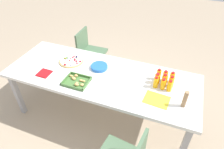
# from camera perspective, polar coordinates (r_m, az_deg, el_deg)

# --- Properties ---
(ground_plane) EXTENTS (12.00, 12.00, 0.00)m
(ground_plane) POSITION_cam_1_polar(r_m,az_deg,el_deg) (2.94, -2.77, -11.48)
(ground_plane) COLOR tan
(party_table) EXTENTS (2.36, 0.88, 0.74)m
(party_table) POSITION_cam_1_polar(r_m,az_deg,el_deg) (2.45, -3.25, -1.17)
(party_table) COLOR silver
(party_table) RESTS_ON ground_plane
(chair_near_right) EXTENTS (0.41, 0.41, 0.83)m
(chair_near_right) POSITION_cam_1_polar(r_m,az_deg,el_deg) (3.38, -6.67, 7.08)
(chair_near_right) COLOR #4C6B4C
(chair_near_right) RESTS_ON ground_plane
(juice_bottle_0) EXTENTS (0.06, 0.06, 0.14)m
(juice_bottle_0) POSITION_cam_1_polar(r_m,az_deg,el_deg) (2.37, 16.94, -0.87)
(juice_bottle_0) COLOR #FAAE14
(juice_bottle_0) RESTS_ON party_table
(juice_bottle_1) EXTENTS (0.06, 0.06, 0.14)m
(juice_bottle_1) POSITION_cam_1_polar(r_m,az_deg,el_deg) (2.36, 15.08, -0.49)
(juice_bottle_1) COLOR #F9AE14
(juice_bottle_1) RESTS_ON party_table
(juice_bottle_2) EXTENTS (0.05, 0.05, 0.14)m
(juice_bottle_2) POSITION_cam_1_polar(r_m,az_deg,el_deg) (2.37, 13.32, -0.01)
(juice_bottle_2) COLOR #F9AE14
(juice_bottle_2) RESTS_ON party_table
(juice_bottle_3) EXTENTS (0.06, 0.06, 0.15)m
(juice_bottle_3) POSITION_cam_1_polar(r_m,az_deg,el_deg) (2.30, 16.75, -2.01)
(juice_bottle_3) COLOR #F9AE14
(juice_bottle_3) RESTS_ON party_table
(juice_bottle_4) EXTENTS (0.06, 0.06, 0.15)m
(juice_bottle_4) POSITION_cam_1_polar(r_m,az_deg,el_deg) (2.30, 14.90, -1.54)
(juice_bottle_4) COLOR #FAAD14
(juice_bottle_4) RESTS_ON party_table
(juice_bottle_5) EXTENTS (0.06, 0.06, 0.13)m
(juice_bottle_5) POSITION_cam_1_polar(r_m,az_deg,el_deg) (2.31, 12.90, -1.17)
(juice_bottle_5) COLOR #F9AE14
(juice_bottle_5) RESTS_ON party_table
(juice_bottle_6) EXTENTS (0.05, 0.05, 0.14)m
(juice_bottle_6) POSITION_cam_1_polar(r_m,az_deg,el_deg) (2.24, 16.33, -3.19)
(juice_bottle_6) COLOR #FAAD14
(juice_bottle_6) RESTS_ON party_table
(juice_bottle_7) EXTENTS (0.05, 0.05, 0.14)m
(juice_bottle_7) POSITION_cam_1_polar(r_m,az_deg,el_deg) (2.25, 14.54, -2.71)
(juice_bottle_7) COLOR #FAAC14
(juice_bottle_7) RESTS_ON party_table
(juice_bottle_8) EXTENTS (0.05, 0.05, 0.14)m
(juice_bottle_8) POSITION_cam_1_polar(r_m,az_deg,el_deg) (2.25, 12.55, -2.22)
(juice_bottle_8) COLOR #F9AD14
(juice_bottle_8) RESTS_ON party_table
(fruit_pizza) EXTENTS (0.32, 0.32, 0.05)m
(fruit_pizza) POSITION_cam_1_polar(r_m,az_deg,el_deg) (2.69, -11.65, 3.97)
(fruit_pizza) COLOR tan
(fruit_pizza) RESTS_ON party_table
(snack_tray) EXTENTS (0.29, 0.24, 0.04)m
(snack_tray) POSITION_cam_1_polar(r_m,az_deg,el_deg) (2.33, -10.17, -1.92)
(snack_tray) COLOR #477238
(snack_tray) RESTS_ON party_table
(plate_stack) EXTENTS (0.21, 0.21, 0.04)m
(plate_stack) POSITION_cam_1_polar(r_m,az_deg,el_deg) (2.51, -3.71, 2.22)
(plate_stack) COLOR blue
(plate_stack) RESTS_ON party_table
(napkin_stack) EXTENTS (0.15, 0.15, 0.02)m
(napkin_stack) POSITION_cam_1_polar(r_m,az_deg,el_deg) (2.56, -18.97, 0.34)
(napkin_stack) COLOR red
(napkin_stack) RESTS_ON party_table
(cardboard_tube) EXTENTS (0.04, 0.04, 0.19)m
(cardboard_tube) POSITION_cam_1_polar(r_m,az_deg,el_deg) (2.10, 20.32, -6.71)
(cardboard_tube) COLOR #9E7A56
(cardboard_tube) RESTS_ON party_table
(paper_folder) EXTENTS (0.27, 0.22, 0.01)m
(paper_folder) POSITION_cam_1_polar(r_m,az_deg,el_deg) (2.15, 12.76, -7.07)
(paper_folder) COLOR yellow
(paper_folder) RESTS_ON party_table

